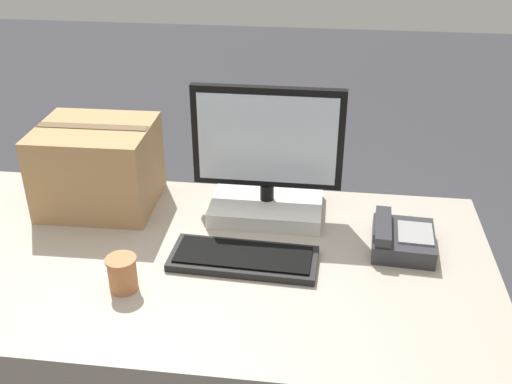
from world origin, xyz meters
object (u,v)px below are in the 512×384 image
Objects in this scene: keyboard at (244,258)px; desk_phone at (401,239)px; cardboard_box at (98,166)px; monitor at (267,171)px; paper_cup_right at (122,274)px.

keyboard is 2.01× the size of desk_phone.
cardboard_box reaches higher than desk_phone.
cardboard_box is (-0.55, -0.01, -0.01)m from monitor.
desk_phone is at bearing -21.29° from monitor.
cardboard_box is at bearing 154.06° from keyboard.
paper_cup_right reaches higher than keyboard.
desk_phone is at bearing -8.85° from cardboard_box.
monitor is at bearing 162.23° from desk_phone.
cardboard_box is (-0.22, 0.44, 0.09)m from paper_cup_right.
cardboard_box reaches higher than paper_cup_right.
paper_cup_right is at bearing -126.50° from monitor.
cardboard_box is at bearing 174.67° from desk_phone.
cardboard_box is (-0.96, 0.15, 0.10)m from desk_phone.
cardboard_box is at bearing -178.86° from monitor.
paper_cup_right is at bearing -149.25° from keyboard.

